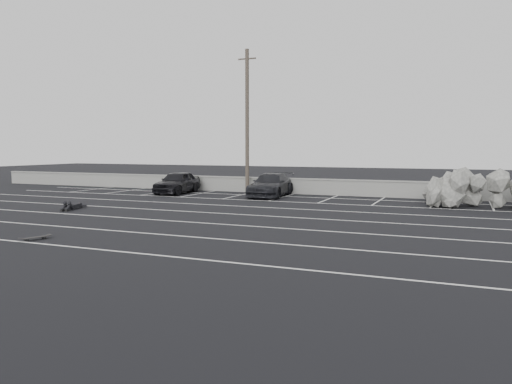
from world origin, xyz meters
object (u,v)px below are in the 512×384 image
at_px(riprap_pile, 493,196).
at_px(skateboard, 36,238).
at_px(car_right, 271,185).
at_px(car_left, 177,182).
at_px(trash_bin, 474,192).
at_px(utility_pole, 247,121).
at_px(person, 75,204).

distance_m(riprap_pile, skateboard, 21.64).
relative_size(car_right, skateboard, 5.67).
bearing_deg(riprap_pile, car_right, 173.78).
distance_m(car_left, trash_bin, 18.78).
height_order(car_left, car_right, car_left).
height_order(utility_pole, trash_bin, utility_pole).
bearing_deg(car_left, skateboard, -78.48).
relative_size(car_left, utility_pole, 0.46).
distance_m(car_left, skateboard, 17.36).
bearing_deg(riprap_pile, trash_bin, 104.29).
bearing_deg(person, utility_pole, 49.46).
bearing_deg(utility_pole, trash_bin, 1.60).
height_order(car_right, riprap_pile, riprap_pile).
xyz_separation_m(utility_pole, person, (-4.63, -11.43, -4.68)).
relative_size(car_left, skateboard, 4.97).
height_order(car_right, trash_bin, car_right).
bearing_deg(person, riprap_pile, 4.75).
distance_m(car_right, skateboard, 17.35).
bearing_deg(trash_bin, riprap_pile, -75.71).
bearing_deg(trash_bin, skateboard, -125.92).
bearing_deg(trash_bin, person, -148.02).
bearing_deg(trash_bin, utility_pole, -178.40).
xyz_separation_m(utility_pole, trash_bin, (14.31, 0.40, -4.38)).
bearing_deg(person, car_left, 69.49).
bearing_deg(utility_pole, person, -112.07).
xyz_separation_m(utility_pole, riprap_pile, (15.16, -2.94, -4.29)).
height_order(car_right, skateboard, car_right).
distance_m(car_right, person, 12.10).
distance_m(utility_pole, riprap_pile, 16.03).
bearing_deg(car_right, utility_pole, 141.71).
bearing_deg(car_left, car_right, 0.37).
xyz_separation_m(utility_pole, skateboard, (0.43, -18.77, -4.84)).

